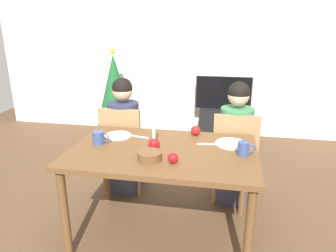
{
  "coord_description": "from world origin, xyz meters",
  "views": [
    {
      "loc": [
        0.44,
        -2.12,
        1.65
      ],
      "look_at": [
        0.0,
        0.2,
        0.87
      ],
      "focal_mm": 33.09,
      "sensor_mm": 36.0,
      "label": 1
    }
  ],
  "objects_px": {
    "dining_table": "(163,159)",
    "candle_centerpiece": "(154,141)",
    "apple_by_left_plate": "(196,131)",
    "mug_right": "(244,149)",
    "tv": "(223,93)",
    "plate_left": "(118,136)",
    "person_left_child": "(125,138)",
    "apple_near_candle": "(173,158)",
    "chair_right": "(235,152)",
    "chair_left": "(124,144)",
    "mug_left": "(99,138)",
    "bowl_walnuts": "(150,156)",
    "christmas_tree": "(115,93)",
    "tv_stand": "(222,124)",
    "plate_right": "(231,144)",
    "person_right_child": "(235,145)"
  },
  "relations": [
    {
      "from": "person_left_child",
      "to": "tv_stand",
      "type": "distance_m",
      "value": 1.93
    },
    {
      "from": "candle_centerpiece",
      "to": "apple_near_candle",
      "type": "xyz_separation_m",
      "value": [
        0.18,
        -0.21,
        -0.03
      ]
    },
    {
      "from": "chair_left",
      "to": "plate_left",
      "type": "relative_size",
      "value": 4.03
    },
    {
      "from": "tv",
      "to": "plate_right",
      "type": "xyz_separation_m",
      "value": [
        0.1,
        -2.1,
        0.05
      ]
    },
    {
      "from": "apple_by_left_plate",
      "to": "tv",
      "type": "bearing_deg",
      "value": 84.13
    },
    {
      "from": "candle_centerpiece",
      "to": "bowl_walnuts",
      "type": "bearing_deg",
      "value": -86.16
    },
    {
      "from": "person_right_child",
      "to": "mug_right",
      "type": "xyz_separation_m",
      "value": [
        0.04,
        -0.64,
        0.23
      ]
    },
    {
      "from": "tv_stand",
      "to": "plate_right",
      "type": "bearing_deg",
      "value": -87.33
    },
    {
      "from": "candle_centerpiece",
      "to": "plate_right",
      "type": "relative_size",
      "value": 1.23
    },
    {
      "from": "dining_table",
      "to": "plate_right",
      "type": "relative_size",
      "value": 5.61
    },
    {
      "from": "person_left_child",
      "to": "mug_right",
      "type": "relative_size",
      "value": 9.07
    },
    {
      "from": "tv_stand",
      "to": "person_left_child",
      "type": "bearing_deg",
      "value": -119.36
    },
    {
      "from": "apple_by_left_plate",
      "to": "plate_left",
      "type": "bearing_deg",
      "value": -166.7
    },
    {
      "from": "apple_near_candle",
      "to": "tv",
      "type": "bearing_deg",
      "value": 83.34
    },
    {
      "from": "dining_table",
      "to": "tv_stand",
      "type": "relative_size",
      "value": 2.19
    },
    {
      "from": "plate_left",
      "to": "apple_by_left_plate",
      "type": "height_order",
      "value": "apple_by_left_plate"
    },
    {
      "from": "chair_left",
      "to": "person_left_child",
      "type": "bearing_deg",
      "value": 90.0
    },
    {
      "from": "chair_left",
      "to": "candle_centerpiece",
      "type": "height_order",
      "value": "candle_centerpiece"
    },
    {
      "from": "candle_centerpiece",
      "to": "apple_near_candle",
      "type": "distance_m",
      "value": 0.28
    },
    {
      "from": "tv",
      "to": "mug_left",
      "type": "distance_m",
      "value": 2.46
    },
    {
      "from": "dining_table",
      "to": "person_left_child",
      "type": "distance_m",
      "value": 0.83
    },
    {
      "from": "dining_table",
      "to": "bowl_walnuts",
      "type": "distance_m",
      "value": 0.24
    },
    {
      "from": "tv_stand",
      "to": "tv",
      "type": "bearing_deg",
      "value": 90.0
    },
    {
      "from": "candle_centerpiece",
      "to": "plate_right",
      "type": "height_order",
      "value": "candle_centerpiece"
    },
    {
      "from": "tv",
      "to": "candle_centerpiece",
      "type": "distance_m",
      "value": 2.37
    },
    {
      "from": "chair_right",
      "to": "mug_left",
      "type": "xyz_separation_m",
      "value": [
        -1.08,
        -0.59,
        0.29
      ]
    },
    {
      "from": "tv",
      "to": "apple_near_candle",
      "type": "distance_m",
      "value": 2.54
    },
    {
      "from": "plate_left",
      "to": "person_left_child",
      "type": "bearing_deg",
      "value": 102.17
    },
    {
      "from": "mug_right",
      "to": "bowl_walnuts",
      "type": "height_order",
      "value": "mug_right"
    },
    {
      "from": "chair_left",
      "to": "tv_stand",
      "type": "distance_m",
      "value": 1.95
    },
    {
      "from": "person_right_child",
      "to": "plate_right",
      "type": "xyz_separation_m",
      "value": [
        -0.05,
        -0.44,
        0.19
      ]
    },
    {
      "from": "dining_table",
      "to": "tv",
      "type": "relative_size",
      "value": 1.77
    },
    {
      "from": "dining_table",
      "to": "person_right_child",
      "type": "distance_m",
      "value": 0.85
    },
    {
      "from": "person_left_child",
      "to": "tv",
      "type": "relative_size",
      "value": 1.48
    },
    {
      "from": "plate_right",
      "to": "apple_near_candle",
      "type": "height_order",
      "value": "apple_near_candle"
    },
    {
      "from": "tv",
      "to": "christmas_tree",
      "type": "xyz_separation_m",
      "value": [
        -1.54,
        -0.26,
        -0.01
      ]
    },
    {
      "from": "christmas_tree",
      "to": "mug_right",
      "type": "xyz_separation_m",
      "value": [
        1.72,
        -2.04,
        0.1
      ]
    },
    {
      "from": "apple_by_left_plate",
      "to": "mug_right",
      "type": "bearing_deg",
      "value": -43.45
    },
    {
      "from": "candle_centerpiece",
      "to": "mug_left",
      "type": "relative_size",
      "value": 2.25
    },
    {
      "from": "apple_near_candle",
      "to": "chair_right",
      "type": "bearing_deg",
      "value": 62.01
    },
    {
      "from": "dining_table",
      "to": "candle_centerpiece",
      "type": "relative_size",
      "value": 4.55
    },
    {
      "from": "christmas_tree",
      "to": "plate_right",
      "type": "relative_size",
      "value": 5.34
    },
    {
      "from": "christmas_tree",
      "to": "bowl_walnuts",
      "type": "xyz_separation_m",
      "value": [
        1.07,
        -2.24,
        0.08
      ]
    },
    {
      "from": "plate_left",
      "to": "bowl_walnuts",
      "type": "bearing_deg",
      "value": -47.15
    },
    {
      "from": "chair_right",
      "to": "plate_right",
      "type": "xyz_separation_m",
      "value": [
        -0.05,
        -0.41,
        0.24
      ]
    },
    {
      "from": "apple_by_left_plate",
      "to": "person_right_child",
      "type": "bearing_deg",
      "value": 39.28
    },
    {
      "from": "plate_right",
      "to": "bowl_walnuts",
      "type": "relative_size",
      "value": 1.45
    },
    {
      "from": "tv_stand",
      "to": "tv",
      "type": "xyz_separation_m",
      "value": [
        0.0,
        0.0,
        0.47
      ]
    },
    {
      "from": "christmas_tree",
      "to": "mug_left",
      "type": "distance_m",
      "value": 2.11
    },
    {
      "from": "dining_table",
      "to": "apple_near_candle",
      "type": "height_order",
      "value": "apple_near_candle"
    }
  ]
}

